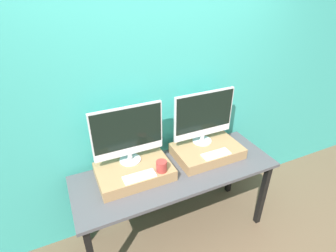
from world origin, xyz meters
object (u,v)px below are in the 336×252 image
Objects in this scene: mug at (162,166)px; keyboard_left at (140,176)px; monitor_left at (128,133)px; monitor_right at (204,116)px; keyboard_right at (216,154)px.

keyboard_left is at bearing 180.00° from mug.
monitor_left is at bearing 128.39° from mug.
monitor_left is 0.36m from keyboard_left.
mug reaches higher than keyboard_left.
monitor_left and monitor_right have the same top height.
monitor_left reaches higher than mug.
mug is (0.19, -0.24, -0.23)m from monitor_left.
monitor_left is 0.72m from monitor_right.
monitor_left is 0.80m from keyboard_right.
keyboard_right is (0.72, -0.24, -0.26)m from monitor_left.
keyboard_right is (0.72, 0.00, 0.00)m from keyboard_left.
monitor_left is at bearing 180.00° from monitor_right.
monitor_right is 0.36m from keyboard_right.
monitor_left is at bearing 90.00° from keyboard_left.
mug reaches higher than keyboard_right.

